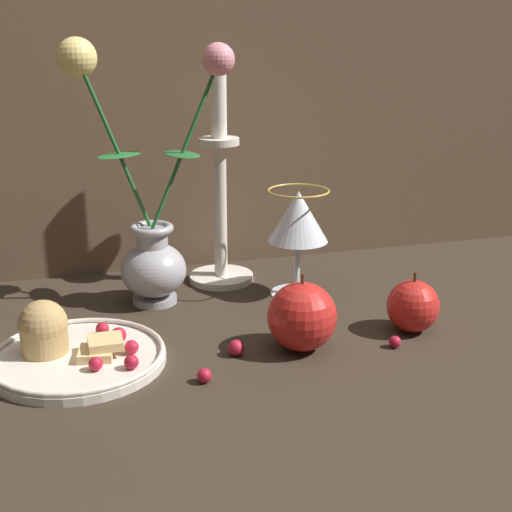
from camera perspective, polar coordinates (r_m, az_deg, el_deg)
ground_plane at (r=0.93m, az=-1.11°, el=-5.65°), size 2.40×2.40×0.00m
vase at (r=0.98m, az=-8.56°, el=2.70°), size 0.23×0.09×0.36m
plate_with_pastries at (r=0.85m, az=-14.68°, el=-7.18°), size 0.20×0.20×0.07m
wine_glass at (r=1.01m, az=3.38°, el=2.87°), size 0.09×0.09×0.15m
candlestick at (r=1.06m, az=-2.90°, el=4.52°), size 0.10×0.10×0.35m
apple_beside_vase at (r=0.92m, az=12.44°, el=-3.94°), size 0.07×0.07×0.08m
apple_near_glass at (r=0.85m, az=3.70°, el=-4.85°), size 0.08×0.08×0.10m
berry_near_plate at (r=0.85m, az=-1.60°, el=-7.36°), size 0.02×0.02×0.02m
berry_front_center at (r=0.79m, az=-4.16°, el=-9.53°), size 0.02×0.02×0.02m
berry_by_glass_stem at (r=0.88m, az=11.05°, el=-6.75°), size 0.01×0.01×0.01m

